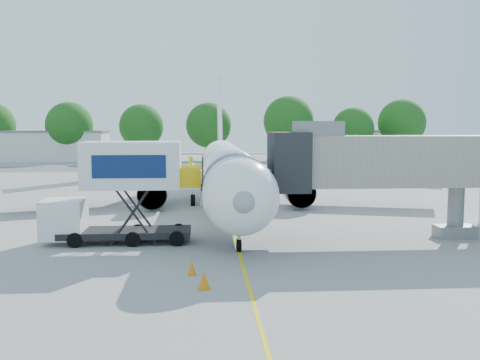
{
  "coord_description": "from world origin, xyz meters",
  "views": [
    {
      "loc": [
        -1.78,
        -36.0,
        6.44
      ],
      "look_at": [
        0.36,
        -5.21,
        3.2
      ],
      "focal_mm": 40.0,
      "sensor_mm": 36.0,
      "label": 1
    }
  ],
  "objects": [
    {
      "name": "tree_b",
      "position": [
        -24.75,
        58.34,
        6.21
      ],
      "size": [
        8.03,
        8.03,
        10.24
      ],
      "color": "#382314",
      "rests_on": "ground"
    },
    {
      "name": "tree_d",
      "position": [
        -0.75,
        59.39,
        6.21
      ],
      "size": [
        8.02,
        8.02,
        10.23
      ],
      "color": "#382314",
      "rests_on": "ground"
    },
    {
      "name": "taxiway_strip",
      "position": [
        0.0,
        42.0,
        0.0
      ],
      "size": [
        120.0,
        10.0,
        0.01
      ],
      "primitive_type": "cube",
      "color": "#59595B",
      "rests_on": "ground"
    },
    {
      "name": "ground",
      "position": [
        0.0,
        0.0,
        0.0
      ],
      "size": [
        160.0,
        160.0,
        0.0
      ],
      "primitive_type": "plane",
      "color": "gray",
      "rests_on": "ground"
    },
    {
      "name": "tree_e",
      "position": [
        13.47,
        58.87,
        6.93
      ],
      "size": [
        8.95,
        8.95,
        11.42
      ],
      "color": "#382314",
      "rests_on": "ground"
    },
    {
      "name": "jet_bridge",
      "position": [
        7.99,
        -7.0,
        4.34
      ],
      "size": [
        13.9,
        3.2,
        6.6
      ],
      "color": "#ADA694",
      "rests_on": "ground"
    },
    {
      "name": "aircraft",
      "position": [
        0.0,
        4.12,
        2.95
      ],
      "size": [
        34.17,
        37.73,
        11.35
      ],
      "color": "white",
      "rests_on": "ground"
    },
    {
      "name": "tree_g",
      "position": [
        34.44,
        59.55,
        6.65
      ],
      "size": [
        8.6,
        8.6,
        10.96
      ],
      "color": "#382314",
      "rests_on": "ground"
    },
    {
      "name": "ground_tug",
      "position": [
        4.1,
        -17.17,
        0.69
      ],
      "size": [
        3.64,
        2.57,
        1.31
      ],
      "rotation": [
        0.0,
        0.0,
        -0.29
      ],
      "color": "white",
      "rests_on": "ground"
    },
    {
      "name": "tree_c",
      "position": [
        -12.6,
        59.6,
        6.02
      ],
      "size": [
        7.78,
        7.78,
        9.92
      ],
      "color": "#382314",
      "rests_on": "ground"
    },
    {
      "name": "catering_hiloader",
      "position": [
        -6.27,
        -7.0,
        2.76
      ],
      "size": [
        8.5,
        2.44,
        5.5
      ],
      "color": "black",
      "rests_on": "ground"
    },
    {
      "name": "safety_cone_b",
      "position": [
        -1.78,
        -15.59,
        0.36
      ],
      "size": [
        0.47,
        0.47,
        0.74
      ],
      "color": "orange",
      "rests_on": "ground"
    },
    {
      "name": "outbuilding_left",
      "position": [
        -28.0,
        60.0,
        2.66
      ],
      "size": [
        18.4,
        8.4,
        5.3
      ],
      "color": "silver",
      "rests_on": "ground"
    },
    {
      "name": "guidance_line",
      "position": [
        0.0,
        0.0,
        0.01
      ],
      "size": [
        0.15,
        70.0,
        0.01
      ],
      "primitive_type": "cube",
      "color": "yellow",
      "rests_on": "ground"
    },
    {
      "name": "safety_cone_a",
      "position": [
        -2.29,
        -13.57,
        0.3
      ],
      "size": [
        0.4,
        0.4,
        0.63
      ],
      "color": "orange",
      "rests_on": "ground"
    },
    {
      "name": "outbuilding_right",
      "position": [
        22.0,
        62.0,
        2.66
      ],
      "size": [
        16.4,
        7.4,
        5.3
      ],
      "color": "silver",
      "rests_on": "ground"
    },
    {
      "name": "tree_f",
      "position": [
        24.97,
        57.91,
        5.71
      ],
      "size": [
        7.38,
        7.38,
        9.41
      ],
      "color": "#382314",
      "rests_on": "ground"
    }
  ]
}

